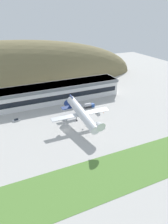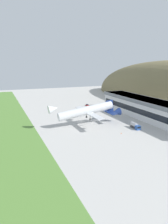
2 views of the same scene
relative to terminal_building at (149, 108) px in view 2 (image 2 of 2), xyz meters
The scene contains 9 objects.
ground_plane 46.63m from the terminal_building, 103.00° to the right, with size 374.22×374.22×0.00m, color #B7B5AF.
grass_strip_foreground 88.66m from the terminal_building, 96.73° to the right, with size 336.79×24.63×0.08m, color #568438.
terminal_building is the anchor object (origin of this frame).
cargo_airplane 44.89m from the terminal_building, 90.73° to the right, with size 35.86×46.68×11.44m.
service_car_0 40.99m from the terminal_building, 148.99° to the right, with size 4.38×1.95×1.41m.
service_car_1 60.17m from the terminal_building, 158.93° to the right, with size 4.10×2.05×1.51m.
fuel_truck 27.61m from the terminal_building, 53.65° to the right, with size 7.62×2.73×3.34m.
traffic_cone_0 40.68m from the terminal_building, 58.30° to the right, with size 0.52×0.52×0.58m.
traffic_cone_1 60.14m from the terminal_building, 145.90° to the right, with size 0.52×0.52×0.58m.
Camera 2 is at (127.30, -49.79, 37.61)m, focal length 35.00 mm.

